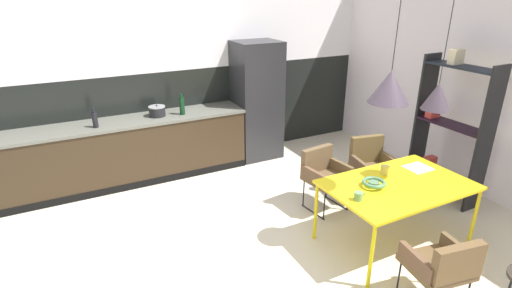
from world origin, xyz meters
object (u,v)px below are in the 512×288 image
refrigerator_column (257,101)px  mug_glass_clear (359,196)px  mug_short_terracotta (385,170)px  pendant_lamp_over_table_near (390,87)px  cooking_pot (157,111)px  bottle_vinegar_dark (182,106)px  armchair_near_window (323,170)px  armchair_far_side (444,264)px  bottle_oil_tall (95,119)px  armchair_head_of_table (370,160)px  dining_table (398,187)px  open_shelf_unit (449,126)px  pendant_lamp_over_table_far (437,96)px  fruit_bowl (374,183)px  open_book (418,168)px

refrigerator_column → mug_glass_clear: size_ratio=15.29×
mug_short_terracotta → pendant_lamp_over_table_near: 1.09m
mug_glass_clear → cooking_pot: (-1.20, 2.90, 0.22)m
cooking_pot → bottle_vinegar_dark: 0.36m
armchair_near_window → armchair_far_side: bearing=78.7°
mug_glass_clear → bottle_oil_tall: bottle_oil_tall is taller
armchair_far_side → armchair_head_of_table: bearing=74.4°
refrigerator_column → mug_glass_clear: bearing=-97.7°
refrigerator_column → armchair_near_window: size_ratio=2.43×
bottle_vinegar_dark → dining_table: bearing=-62.0°
refrigerator_column → open_shelf_unit: open_shelf_unit is taller
armchair_near_window → pendant_lamp_over_table_far: bearing=110.7°
pendant_lamp_over_table_near → armchair_head_of_table: bearing=49.6°
refrigerator_column → bottle_oil_tall: bearing=-177.3°
dining_table → mug_glass_clear: size_ratio=12.38×
refrigerator_column → fruit_bowl: size_ratio=7.75×
mug_short_terracotta → bottle_vinegar_dark: (-1.49, 2.50, 0.27)m
armchair_head_of_table → open_shelf_unit: size_ratio=0.42×
bottle_oil_tall → pendant_lamp_over_table_near: 3.66m
cooking_pot → open_shelf_unit: (3.20, -2.28, -0.02)m
open_book → cooking_pot: cooking_pot is taller
cooking_pot → pendant_lamp_over_table_near: bearing=-62.1°
bottle_oil_tall → pendant_lamp_over_table_far: (2.94, -2.76, 0.61)m
dining_table → bottle_oil_tall: (-2.64, 2.71, 0.34)m
refrigerator_column → open_book: (0.68, -2.66, -0.21)m
mug_glass_clear → bottle_oil_tall: 3.46m
fruit_bowl → bottle_vinegar_dark: bearing=113.7°
dining_table → bottle_vinegar_dark: bearing=118.0°
mug_glass_clear → open_book: bearing=12.8°
bottle_vinegar_dark → bottle_oil_tall: bottle_vinegar_dark is taller
armchair_far_side → pendant_lamp_over_table_near: (0.08, 0.91, 1.29)m
refrigerator_column → dining_table: size_ratio=1.24×
open_book → pendant_lamp_over_table_far: 0.94m
mug_glass_clear → bottle_oil_tall: bearing=126.1°
bottle_vinegar_dark → open_shelf_unit: (2.86, -2.20, -0.08)m
armchair_far_side → bottle_vinegar_dark: (-1.08, 3.66, 0.56)m
dining_table → fruit_bowl: 0.30m
pendant_lamp_over_table_far → refrigerator_column: bearing=100.1°
mug_glass_clear → cooking_pot: cooking_pot is taller
mug_glass_clear → mug_short_terracotta: 0.71m
mug_short_terracotta → pendant_lamp_over_table_far: (0.27, -0.28, 0.86)m
armchair_near_window → pendant_lamp_over_table_near: 1.61m
bottle_oil_tall → dining_table: bearing=-45.8°
refrigerator_column → mug_short_terracotta: size_ratio=14.26×
fruit_bowl → mug_glass_clear: size_ratio=1.97×
cooking_pot → open_shelf_unit: size_ratio=0.12×
armchair_far_side → pendant_lamp_over_table_near: pendant_lamp_over_table_near is taller
armchair_far_side → cooking_pot: size_ratio=3.19×
cooking_pot → armchair_far_side: bearing=-69.2°
refrigerator_column → bottle_vinegar_dark: refrigerator_column is taller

